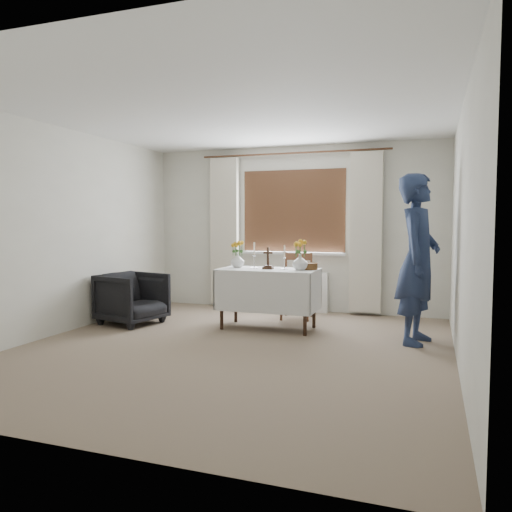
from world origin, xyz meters
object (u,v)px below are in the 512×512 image
at_px(wooden_cross, 268,258).
at_px(altar_table, 268,299).
at_px(wooden_chair, 297,286).
at_px(flower_vase_left, 238,260).
at_px(person, 418,259).
at_px(armchair, 132,298).
at_px(flower_vase_right, 300,262).

bearing_deg(wooden_cross, altar_table, 90.41).
distance_m(wooden_chair, flower_vase_left, 1.00).
bearing_deg(person, armchair, 102.97).
distance_m(altar_table, flower_vase_left, 0.65).
relative_size(armchair, person, 0.40).
relative_size(altar_table, wooden_cross, 4.50).
bearing_deg(flower_vase_right, person, -6.55).
height_order(wooden_cross, flower_vase_left, wooden_cross).
bearing_deg(altar_table, armchair, -169.87).
relative_size(altar_table, flower_vase_left, 6.71).
xyz_separation_m(wooden_chair, flower_vase_left, (-0.62, -0.69, 0.39)).
bearing_deg(flower_vase_left, wooden_cross, -10.49).
bearing_deg(armchair, altar_table, -66.26).
relative_size(altar_table, flower_vase_right, 6.25).
bearing_deg(armchair, flower_vase_left, -60.10).
bearing_deg(wooden_chair, flower_vase_left, -137.63).
relative_size(wooden_cross, flower_vase_left, 1.49).
height_order(altar_table, flower_vase_left, flower_vase_left).
xyz_separation_m(armchair, flower_vase_left, (1.35, 0.39, 0.51)).
height_order(flower_vase_left, flower_vase_right, flower_vase_right).
distance_m(altar_table, wooden_chair, 0.78).
bearing_deg(person, flower_vase_left, 94.44).
height_order(armchair, person, person).
relative_size(wooden_cross, flower_vase_right, 1.39).
relative_size(person, wooden_cross, 6.86).
relative_size(wooden_chair, wooden_cross, 3.34).
xyz_separation_m(wooden_chair, wooden_cross, (-0.17, -0.77, 0.44)).
distance_m(wooden_chair, armchair, 2.25).
relative_size(altar_table, wooden_chair, 1.35).
bearing_deg(wooden_chair, wooden_cross, -108.12).
bearing_deg(flower_vase_right, flower_vase_left, 174.75).
bearing_deg(armchair, person, -73.90).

